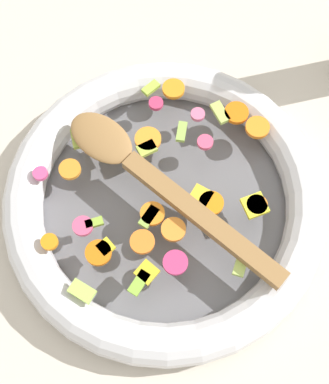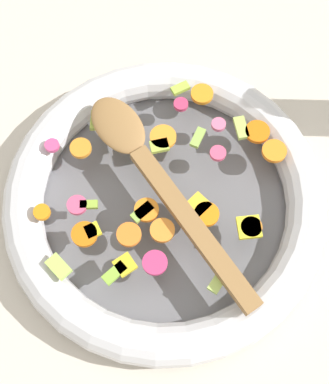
# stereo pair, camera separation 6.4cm
# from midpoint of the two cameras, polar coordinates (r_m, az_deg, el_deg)

# --- Properties ---
(ground_plane) EXTENTS (4.00, 4.00, 0.00)m
(ground_plane) POSITION_cam_midpoint_polar(r_m,az_deg,el_deg) (0.69, 2.65, -1.91)
(ground_plane) COLOR beige
(skillet) EXTENTS (0.40, 0.40, 0.05)m
(skillet) POSITION_cam_midpoint_polar(r_m,az_deg,el_deg) (0.67, 2.73, -1.25)
(skillet) COLOR slate
(skillet) RESTS_ON ground_plane
(chopped_vegetables) EXTENTS (0.28, 0.31, 0.01)m
(chopped_vegetables) POSITION_cam_midpoint_polar(r_m,az_deg,el_deg) (0.64, 2.81, 0.47)
(chopped_vegetables) COLOR orange
(chopped_vegetables) RESTS_ON skillet
(wooden_spoon) EXTENTS (0.28, 0.23, 0.01)m
(wooden_spoon) POSITION_cam_midpoint_polar(r_m,az_deg,el_deg) (0.64, 1.75, 1.61)
(wooden_spoon) COLOR olive
(wooden_spoon) RESTS_ON chopped_vegetables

